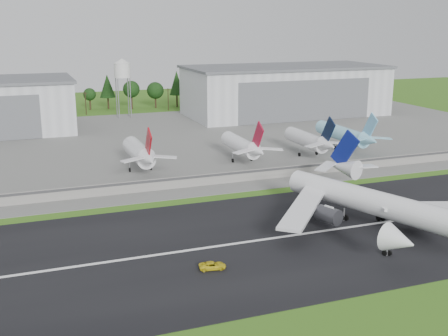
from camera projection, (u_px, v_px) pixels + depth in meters
name	position (u px, v px, depth m)	size (l,w,h in m)	color
ground	(314.00, 252.00, 117.52)	(600.00, 600.00, 0.00)	#376B19
runway	(292.00, 236.00, 126.57)	(320.00, 60.00, 0.10)	black
runway_centerline	(292.00, 235.00, 126.55)	(220.00, 1.00, 0.02)	white
apron	(167.00, 141.00, 226.30)	(320.00, 150.00, 0.10)	slate
blast_fence	(223.00, 178.00, 166.91)	(240.00, 0.61, 3.50)	gray
hangar_east	(285.00, 90.00, 289.21)	(102.00, 47.00, 25.20)	silver
water_tower	(122.00, 68.00, 277.37)	(8.40, 8.40, 29.40)	#99999E
utility_poles	(128.00, 113.00, 298.85)	(230.00, 3.00, 12.00)	black
treeline	(123.00, 109.00, 312.45)	(320.00, 16.00, 22.00)	black
main_airliner	(367.00, 206.00, 131.49)	(53.73, 57.43, 18.17)	white
ground_vehicle	(212.00, 266.00, 109.19)	(2.44, 5.28, 1.47)	gold
parked_jet_red_a	(141.00, 153.00, 178.63)	(7.36, 31.29, 16.74)	silver
parked_jet_red_b	(244.00, 146.00, 190.68)	(7.36, 31.29, 16.42)	white
parked_jet_navy	(311.00, 140.00, 199.35)	(7.36, 31.29, 16.48)	silver
parked_jet_skyblue	(346.00, 134.00, 209.95)	(7.36, 37.29, 16.54)	#89D2ED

